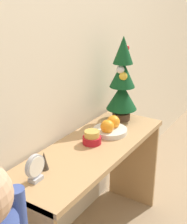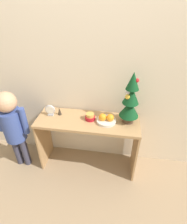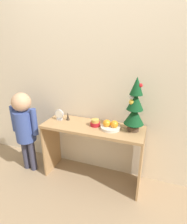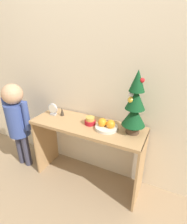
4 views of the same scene
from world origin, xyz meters
The scene contains 9 objects.
ground_plane centered at (0.00, 0.00, 0.00)m, with size 12.00×12.00×0.00m, color #997F60.
back_wall centered at (0.00, 0.44, 1.25)m, with size 7.00×0.05×2.50m, color beige.
console_table centered at (0.00, 0.20, 0.54)m, with size 1.12×0.40×0.69m.
mini_tree centered at (0.43, 0.24, 0.96)m, with size 0.20×0.20×0.56m.
fruit_bowl centered at (0.20, 0.20, 0.73)m, with size 0.21×0.21×0.10m.
singing_bowl centered at (0.03, 0.22, 0.73)m, with size 0.11×0.11×0.08m.
desk_clock centered at (-0.43, 0.23, 0.76)m, with size 0.11×0.04×0.13m.
figurine centered at (-0.33, 0.26, 0.74)m, with size 0.04×0.04×0.09m.
child_figure centered at (-0.83, 0.08, 0.64)m, with size 0.37×0.23×1.02m.
Camera 3 is at (0.61, -1.43, 1.51)m, focal length 28.00 mm.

